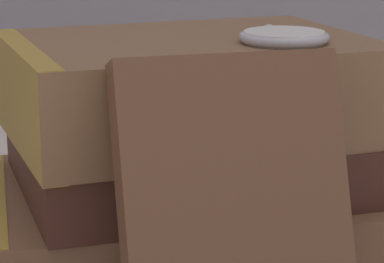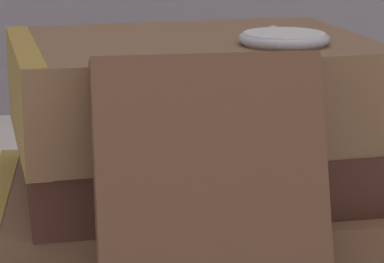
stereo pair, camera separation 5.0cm
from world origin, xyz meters
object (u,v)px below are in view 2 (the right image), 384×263
(pocket_watch, at_px, (284,38))
(book_leaning_front, at_px, (213,225))
(book_flat_middle, at_px, (204,156))
(reading_glasses, at_px, (39,192))
(book_flat_bottom, at_px, (177,222))
(book_flat_top, at_px, (181,87))

(pocket_watch, bearing_deg, book_leaning_front, -122.41)
(book_leaning_front, bearing_deg, pocket_watch, 57.59)
(book_flat_middle, height_order, pocket_watch, pocket_watch)
(book_leaning_front, xyz_separation_m, reading_glasses, (-0.08, 0.24, -0.06))
(book_flat_bottom, xyz_separation_m, pocket_watch, (0.05, -0.03, 0.11))
(book_flat_middle, bearing_deg, book_leaning_front, -100.61)
(pocket_watch, bearing_deg, book_flat_bottom, 145.48)
(book_flat_bottom, xyz_separation_m, reading_glasses, (-0.08, 0.13, -0.02))
(book_flat_top, height_order, pocket_watch, pocket_watch)
(book_flat_bottom, height_order, book_flat_top, book_flat_top)
(reading_glasses, bearing_deg, book_flat_top, -79.50)
(book_flat_bottom, bearing_deg, book_flat_middle, 2.25)
(pocket_watch, xyz_separation_m, reading_glasses, (-0.13, 0.16, -0.13))
(book_flat_middle, distance_m, pocket_watch, 0.09)
(book_flat_top, bearing_deg, book_flat_middle, 28.14)
(book_flat_middle, xyz_separation_m, book_flat_top, (-0.01, -0.01, 0.04))
(pocket_watch, bearing_deg, book_flat_middle, 135.46)
(book_leaning_front, relative_size, pocket_watch, 2.74)
(book_flat_bottom, height_order, reading_glasses, book_flat_bottom)
(book_flat_top, xyz_separation_m, reading_glasses, (-0.08, 0.14, -0.10))
(book_flat_middle, xyz_separation_m, book_leaning_front, (-0.02, -0.11, 0.00))
(book_flat_middle, distance_m, book_flat_top, 0.04)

